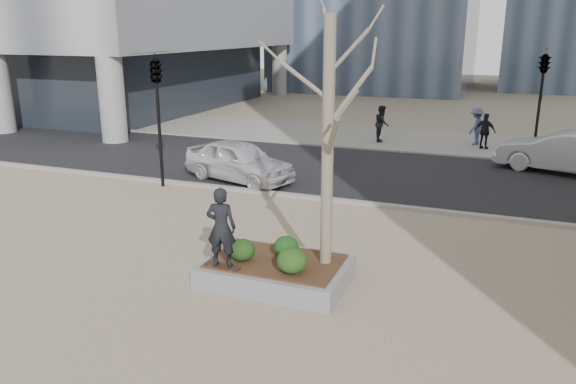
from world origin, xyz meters
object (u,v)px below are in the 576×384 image
at_px(planter, 276,272).
at_px(skateboard, 223,267).
at_px(skateboarder, 221,227).
at_px(police_car, 239,161).

distance_m(planter, skateboard, 1.18).
xyz_separation_m(planter, skateboarder, (-0.90, -0.72, 1.13)).
relative_size(planter, skateboarder, 1.80).
bearing_deg(police_car, planter, -131.78).
height_order(planter, skateboarder, skateboarder).
relative_size(skateboard, skateboarder, 0.47).
xyz_separation_m(planter, police_car, (-4.34, 7.17, 0.52)).
bearing_deg(skateboard, police_car, 120.66).
bearing_deg(skateboard, skateboarder, 7.07).
distance_m(skateboard, police_car, 8.61).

